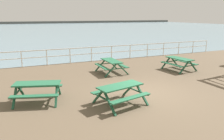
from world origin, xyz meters
TOP-DOWN VIEW (x-y plane):
  - ground_plane at (0.00, 0.00)m, footprint 30.00×24.00m
  - sea_band at (0.00, 52.75)m, footprint 142.00×90.00m
  - distant_shoreline at (0.00, 95.75)m, footprint 142.00×6.00m
  - seaward_railing at (0.00, 7.75)m, footprint 23.07×0.07m
  - picnic_table_near_left at (4.21, 2.84)m, footprint 1.72×1.96m
  - picnic_table_near_right at (-4.51, 0.85)m, footprint 2.16×1.96m
  - picnic_table_mid_centre at (0.00, 3.89)m, footprint 1.57×1.82m
  - picnic_table_far_right at (-1.59, -0.73)m, footprint 2.09×1.87m

SIDE VIEW (x-z plane):
  - ground_plane at x=0.00m, z-range -0.20..0.00m
  - sea_band at x=0.00m, z-range 0.00..0.00m
  - distant_shoreline at x=0.00m, z-range -0.90..0.90m
  - picnic_table_near_left at x=4.21m, z-range 0.19..0.98m
  - picnic_table_near_right at x=-4.51m, z-range 0.19..0.98m
  - picnic_table_mid_centre at x=0.00m, z-range 0.19..0.98m
  - picnic_table_far_right at x=-1.59m, z-range 0.19..0.98m
  - seaward_railing at x=0.00m, z-range 0.20..1.28m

